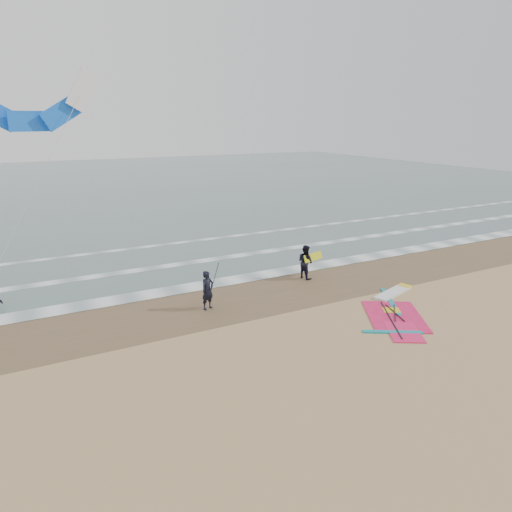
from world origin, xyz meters
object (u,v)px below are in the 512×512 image
windsurf_rig (395,309)px  person_standing (208,290)px  surf_kite (27,105)px  person_walking (305,262)px

windsurf_rig → person_standing: (-7.06, 3.81, 0.82)m
windsurf_rig → surf_kite: surf_kite is taller
windsurf_rig → person_walking: person_walking is taller
windsurf_rig → person_walking: 5.44m
windsurf_rig → person_walking: size_ratio=3.04×
windsurf_rig → person_walking: bearing=102.5°
person_walking → surf_kite: surf_kite is taller
person_standing → surf_kite: 12.03m
person_standing → person_walking: person_walking is taller
windsurf_rig → surf_kite: (-12.76, 11.21, 8.41)m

